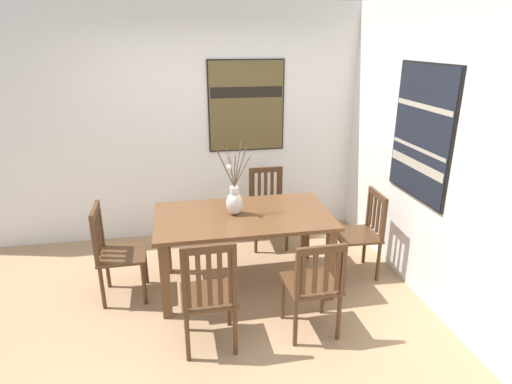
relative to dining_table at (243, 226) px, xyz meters
The scene contains 12 objects.
ground_plane 0.84m from the dining_table, 113.31° to the right, with size 6.40×6.40×0.03m, color #A37F5B.
wall_back 1.56m from the dining_table, 98.63° to the left, with size 6.40×0.12×2.70m, color silver.
wall_side 1.86m from the dining_table, 16.36° to the right, with size 0.12×6.40×2.70m, color silver.
dining_table is the anchor object (origin of this frame).
centerpiece_vase 0.27m from the dining_table, 166.53° to the left, with size 0.34×0.32×0.73m.
chair_0 0.96m from the dining_table, 115.23° to the right, with size 0.42×0.42×0.96m.
chair_1 1.19m from the dining_table, behind, with size 0.43×0.43×0.91m.
chair_2 0.95m from the dining_table, 62.68° to the right, with size 0.43×0.43×0.86m.
chair_3 1.22m from the dining_table, ahead, with size 0.44×0.44×0.88m.
chair_4 0.98m from the dining_table, 63.98° to the left, with size 0.43×0.43×0.90m.
painting_on_back_wall 1.62m from the dining_table, 78.91° to the left, with size 0.89×0.05×1.05m.
painting_on_side_wall 1.82m from the dining_table, ahead, with size 0.05×0.91×1.20m.
Camera 1 is at (-0.36, -3.14, 2.30)m, focal length 29.86 mm.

